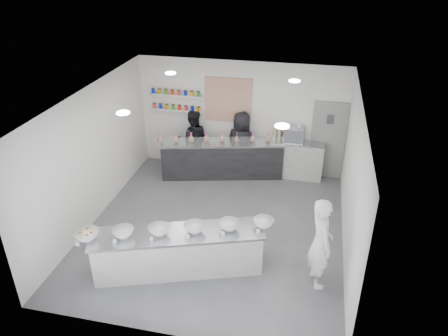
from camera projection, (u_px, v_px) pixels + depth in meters
The scene contains 26 objects.
floor at pixel (215, 229), 9.67m from camera, with size 6.00×6.00×0.00m, color #515156.
ceiling at pixel (214, 99), 8.27m from camera, with size 6.00×6.00×0.00m, color white.
back_wall at pixel (241, 117), 11.56m from camera, with size 5.50×5.50×0.00m, color white.
left_wall at pixel (92, 156), 9.49m from camera, with size 6.00×6.00×0.00m, color white.
right_wall at pixel (352, 183), 8.44m from camera, with size 6.00×6.00×0.00m, color white.
back_door at pixel (328, 141), 11.30m from camera, with size 0.88×0.04×2.10m, color gray.
pattern_panel at pixel (228, 100), 11.39m from camera, with size 1.25×0.03×1.20m, color #A33B12.
jar_shelf_lower at pixel (177, 110), 11.76m from camera, with size 1.45×0.22×0.04m, color silver.
jar_shelf_upper at pixel (176, 95), 11.56m from camera, with size 1.45×0.22×0.04m, color silver.
preserve_jars at pixel (176, 100), 11.61m from camera, with size 1.45×0.10×0.56m, color red, non-canonical shape.
downlight_0 at pixel (123, 113), 7.68m from camera, with size 0.24×0.24×0.02m, color white.
downlight_1 at pixel (282, 126), 7.14m from camera, with size 0.24×0.24×0.02m, color white.
downlight_2 at pixel (171, 73), 9.92m from camera, with size 0.24×0.24×0.02m, color white.
downlight_3 at pixel (294, 81), 9.39m from camera, with size 0.24×0.24×0.02m, color white.
prep_counter at pixel (178, 252), 8.27m from camera, with size 3.22×0.73×0.88m, color #9D9D99.
back_bar at pixel (222, 159), 11.58m from camera, with size 3.22×0.59×1.00m, color black.
sneeze_guard at pixel (222, 142), 11.04m from camera, with size 3.17×0.01×0.27m, color white.
espresso_ledge at pixel (297, 160), 11.53m from camera, with size 1.38×0.44×1.02m, color #9D9D99.
espresso_machine at pixel (294, 135), 11.22m from camera, with size 0.52×0.36×0.40m, color #93969E.
cup_stacks at pixel (277, 133), 11.31m from camera, with size 0.24×0.24×0.38m, color tan, non-canonical shape.
prep_bowls at pixel (177, 229), 8.03m from camera, with size 3.65×0.50×0.16m, color white, non-canonical shape.
label_cards at pixel (159, 246), 7.66m from camera, with size 3.31×0.04×0.07m, color white, non-canonical shape.
cookie_bags at pixel (222, 137), 11.29m from camera, with size 3.35×0.15×0.27m, color #D25E8A, non-canonical shape.
woman_prep at pixel (321, 243), 7.77m from camera, with size 0.65×0.43×1.80m, color white.
staff_left at pixel (193, 140), 11.80m from camera, with size 0.83×0.64×1.70m, color black.
staff_right at pixel (241, 144), 11.53m from camera, with size 0.86×0.56×1.77m, color black.
Camera 1 is at (1.91, -7.68, 5.72)m, focal length 35.00 mm.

